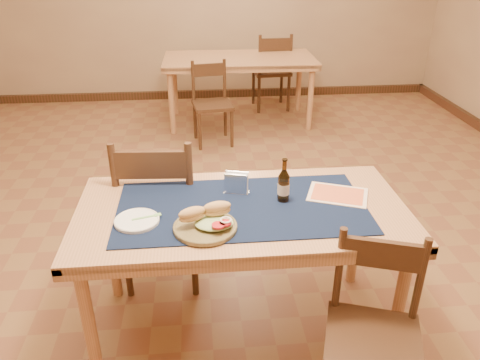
{
  "coord_description": "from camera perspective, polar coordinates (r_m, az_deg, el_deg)",
  "views": [
    {
      "loc": [
        -0.19,
        -2.75,
        1.9
      ],
      "look_at": [
        0.0,
        -0.7,
        0.85
      ],
      "focal_mm": 35.0,
      "sensor_mm": 36.0,
      "label": 1
    }
  ],
  "objects": [
    {
      "name": "fork",
      "position": [
        2.2,
        -11.04,
        -4.39
      ],
      "size": [
        0.13,
        0.05,
        0.0
      ],
      "color": "#81C86E",
      "rests_on": "side_plate"
    },
    {
      "name": "napkin_holder",
      "position": [
        2.37,
        -0.45,
        -0.43
      ],
      "size": [
        0.13,
        0.08,
        0.11
      ],
      "color": "silver",
      "rests_on": "placemat"
    },
    {
      "name": "side_plate",
      "position": [
        2.19,
        -12.47,
        -4.81
      ],
      "size": [
        0.21,
        0.21,
        0.02
      ],
      "color": "white",
      "rests_on": "placemat"
    },
    {
      "name": "chair_back_far",
      "position": [
        5.92,
        3.91,
        13.21
      ],
      "size": [
        0.46,
        0.46,
        0.94
      ],
      "color": "#432518",
      "rests_on": "ground"
    },
    {
      "name": "main_table",
      "position": [
        2.31,
        0.23,
        -5.16
      ],
      "size": [
        1.6,
        0.8,
        0.75
      ],
      "color": "tan",
      "rests_on": "ground"
    },
    {
      "name": "placemat",
      "position": [
        2.27,
        0.24,
        -3.33
      ],
      "size": [
        1.2,
        0.6,
        0.01
      ],
      "primitive_type": "cube",
      "color": "black",
      "rests_on": "main_table"
    },
    {
      "name": "sandwich_plate",
      "position": [
        2.09,
        -4.03,
        -5.19
      ],
      "size": [
        0.29,
        0.29,
        0.11
      ],
      "color": "brown",
      "rests_on": "placemat"
    },
    {
      "name": "beer_bottle",
      "position": [
        2.29,
        5.34,
        -0.65
      ],
      "size": [
        0.06,
        0.06,
        0.22
      ],
      "color": "#492C0D",
      "rests_on": "placemat"
    },
    {
      "name": "chair_back_near",
      "position": [
        4.87,
        -3.46,
        9.48
      ],
      "size": [
        0.43,
        0.43,
        0.83
      ],
      "color": "#432518",
      "rests_on": "ground"
    },
    {
      "name": "menu_card",
      "position": [
        2.42,
        11.83,
        -1.73
      ],
      "size": [
        0.35,
        0.31,
        0.01
      ],
      "color": "#FADABD",
      "rests_on": "placemat"
    },
    {
      "name": "room",
      "position": [
        2.8,
        -1.41,
        16.76
      ],
      "size": [
        6.04,
        7.04,
        2.84
      ],
      "color": "brown",
      "rests_on": "ground"
    },
    {
      "name": "chair_main_near",
      "position": [
        2.14,
        15.96,
        -17.39
      ],
      "size": [
        0.49,
        0.49,
        0.84
      ],
      "color": "#432518",
      "rests_on": "ground"
    },
    {
      "name": "chair_main_far",
      "position": [
        2.77,
        -9.7,
        -3.39
      ],
      "size": [
        0.49,
        0.49,
        0.99
      ],
      "color": "#432518",
      "rests_on": "ground"
    },
    {
      "name": "back_table",
      "position": [
        5.4,
        -0.08,
        13.87
      ],
      "size": [
        1.69,
        0.87,
        0.75
      ],
      "color": "tan",
      "rests_on": "ground"
    },
    {
      "name": "baseboard",
      "position": [
        3.32,
        -1.15,
        -6.84
      ],
      "size": [
        6.0,
        7.0,
        0.1
      ],
      "color": "#432518",
      "rests_on": "ground"
    }
  ]
}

